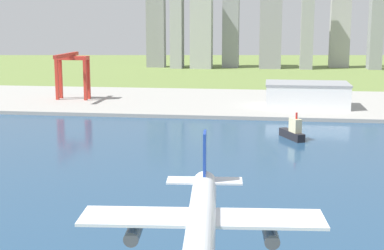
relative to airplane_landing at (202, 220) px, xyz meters
name	(u,v)px	position (x,y,z in m)	size (l,w,h in m)	color
ground_plane	(247,170)	(1.14, 156.26, -33.60)	(2400.00, 2400.00, 0.00)	olive
water_bay	(240,217)	(1.14, 96.26, -33.52)	(840.00, 360.00, 0.15)	navy
industrial_pier	(258,103)	(1.14, 346.26, -32.35)	(840.00, 140.00, 2.50)	#9A9993
airplane_landing	(202,220)	(0.00, 0.00, 0.00)	(38.73, 43.76, 14.15)	silver
tugboat_small	(293,132)	(22.55, 221.49, -29.30)	(13.35, 21.35, 14.91)	black
port_crane_red	(71,65)	(-139.24, 334.68, -5.02)	(24.60, 46.90, 35.68)	#B72D23
warehouse_main	(307,95)	(35.56, 322.98, -22.59)	(57.33, 35.88, 16.96)	white
distant_skyline	(248,21)	(-19.99, 664.24, 25.92)	(298.25, 58.74, 144.94)	gray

